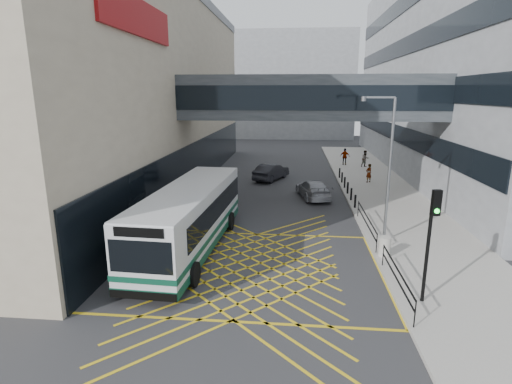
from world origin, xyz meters
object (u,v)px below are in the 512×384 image
(car_silver, at_px, (313,189))
(litter_bin, at_px, (385,247))
(car_dark, at_px, (271,172))
(pedestrian_c, at_px, (345,157))
(bus, at_px, (191,216))
(pedestrian_b, at_px, (365,159))
(traffic_light, at_px, (431,230))
(street_lamp, at_px, (387,162))
(pedestrian_a, at_px, (369,173))
(car_white, at_px, (188,233))

(car_silver, xyz_separation_m, litter_bin, (2.92, -11.36, -0.08))
(car_dark, height_order, pedestrian_c, pedestrian_c)
(bus, distance_m, car_dark, 17.57)
(litter_bin, height_order, pedestrian_b, pedestrian_b)
(traffic_light, height_order, pedestrian_b, traffic_light)
(street_lamp, bearing_deg, litter_bin, -89.33)
(car_silver, bearing_deg, street_lamp, 96.30)
(pedestrian_a, bearing_deg, car_silver, 12.51)
(litter_bin, bearing_deg, car_silver, 104.41)
(car_dark, bearing_deg, street_lamp, 136.79)
(bus, relative_size, car_dark, 2.45)
(bus, height_order, car_dark, bus)
(pedestrian_c, bearing_deg, traffic_light, 101.46)
(pedestrian_a, xyz_separation_m, pedestrian_c, (-1.04, 8.73, 0.08))
(car_dark, relative_size, litter_bin, 4.97)
(pedestrian_a, height_order, pedestrian_b, pedestrian_b)
(pedestrian_a, bearing_deg, car_dark, -40.34)
(litter_bin, bearing_deg, pedestrian_c, 87.55)
(street_lamp, xyz_separation_m, pedestrian_a, (1.88, 14.57, -3.45))
(bus, bearing_deg, pedestrian_b, 65.10)
(bus, height_order, car_white, bus)
(pedestrian_a, bearing_deg, litter_bin, 48.83)
(car_white, relative_size, pedestrian_b, 2.47)
(car_white, bearing_deg, pedestrian_b, -135.99)
(pedestrian_c, bearing_deg, car_silver, 86.57)
(pedestrian_b, bearing_deg, bus, -142.24)
(car_dark, relative_size, pedestrian_a, 2.94)
(litter_bin, bearing_deg, street_lamp, 83.04)
(car_silver, height_order, pedestrian_b, pedestrian_b)
(traffic_light, relative_size, street_lamp, 0.59)
(traffic_light, height_order, litter_bin, traffic_light)
(bus, distance_m, traffic_light, 11.24)
(car_dark, bearing_deg, pedestrian_a, -163.16)
(car_silver, bearing_deg, traffic_light, 89.84)
(pedestrian_a, bearing_deg, car_white, 18.92)
(car_dark, xyz_separation_m, pedestrian_c, (7.59, 7.75, 0.31))
(pedestrian_b, distance_m, pedestrian_c, 2.31)
(bus, relative_size, car_silver, 2.52)
(car_dark, xyz_separation_m, pedestrian_a, (8.63, -0.98, 0.23))
(litter_bin, relative_size, pedestrian_b, 0.55)
(bus, relative_size, litter_bin, 12.17)
(street_lamp, xyz_separation_m, pedestrian_c, (0.83, 23.30, -3.37))
(traffic_light, bearing_deg, car_silver, 93.78)
(traffic_light, bearing_deg, litter_bin, 88.49)
(pedestrian_a, bearing_deg, traffic_light, 51.81)
(car_white, relative_size, litter_bin, 4.51)
(street_lamp, bearing_deg, pedestrian_c, 95.58)
(car_dark, xyz_separation_m, pedestrian_b, (9.57, 6.58, 0.29))
(car_dark, height_order, pedestrian_a, pedestrian_a)
(car_white, distance_m, pedestrian_c, 26.88)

